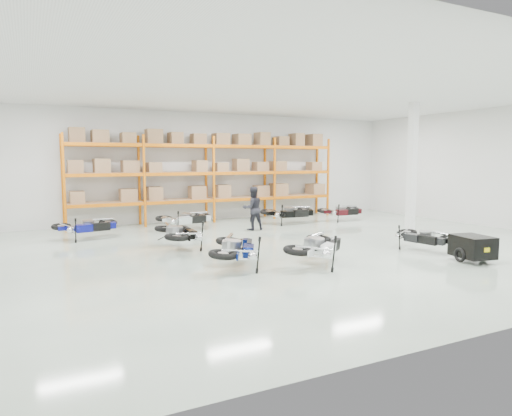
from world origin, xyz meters
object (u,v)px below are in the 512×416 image
trailer (472,247)px  moto_back_c (289,209)px  moto_back_a (87,222)px  moto_back_d (342,208)px  moto_silver_left (318,241)px  moto_black_far_left (179,229)px  person_back (253,208)px  moto_blue_centre (236,243)px  moto_touring_right (423,233)px  moto_back_b (186,215)px

trailer → moto_back_c: 7.97m
moto_back_a → moto_back_d: moto_back_a is taller
moto_silver_left → moto_black_far_left: (-2.42, 3.44, -0.01)m
moto_silver_left → moto_back_a: moto_silver_left is taller
moto_back_d → moto_silver_left: bearing=141.7°
moto_silver_left → moto_back_c: bearing=-63.4°
trailer → moto_back_d: 7.97m
moto_back_d → person_back: person_back is taller
trailer → person_back: bearing=120.0°
moto_black_far_left → moto_back_c: 6.29m
moto_blue_centre → moto_touring_right: 5.57m
moto_back_b → moto_back_c: 4.21m
moto_back_d → moto_blue_centre: bearing=130.3°
moto_back_a → moto_black_far_left: bearing=-153.7°
moto_touring_right → person_back: size_ratio=1.03×
moto_silver_left → moto_back_b: (-1.15, 6.75, -0.04)m
moto_blue_centre → trailer: moto_blue_centre is taller
moto_black_far_left → moto_back_a: size_ratio=1.08×
moto_back_d → moto_back_b: bearing=89.1°
trailer → moto_back_b: size_ratio=0.88×
moto_touring_right → trailer: moto_touring_right is taller
moto_black_far_left → person_back: 4.18m
moto_back_d → person_back: size_ratio=1.10×
moto_black_far_left → moto_back_c: size_ratio=1.00×
moto_blue_centre → person_back: person_back is taller
moto_silver_left → moto_black_far_left: size_ratio=1.01×
moto_black_far_left → moto_touring_right: 6.90m
moto_black_far_left → moto_back_b: size_ratio=1.07×
moto_blue_centre → moto_back_d: 9.32m
moto_touring_right → moto_back_a: size_ratio=0.92×
person_back → moto_back_b: bearing=-20.2°
moto_blue_centre → moto_touring_right: moto_blue_centre is taller
moto_touring_right → person_back: 6.16m
moto_back_d → moto_back_a: bearing=92.4°
moto_back_a → trailer: bearing=-143.4°
moto_blue_centre → moto_back_b: 6.14m
moto_silver_left → moto_back_b: moto_silver_left is taller
trailer → moto_back_a: (-8.23, 7.79, 0.16)m
moto_back_d → moto_back_c: bearing=88.0°
person_back → moto_back_d: bearing=-168.7°
moto_touring_right → moto_back_d: bearing=65.4°
moto_touring_right → moto_back_d: 6.42m
moto_back_b → moto_back_d: moto_back_b is taller
moto_touring_right → trailer: size_ratio=1.02×
moto_silver_left → moto_black_far_left: bearing=-3.3°
moto_back_a → moto_touring_right: bearing=-136.9°
moto_back_d → trailer: bearing=169.4°
moto_silver_left → moto_black_far_left: 4.21m
moto_black_far_left → trailer: 7.79m
moto_black_far_left → moto_back_b: moto_black_far_left is taller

